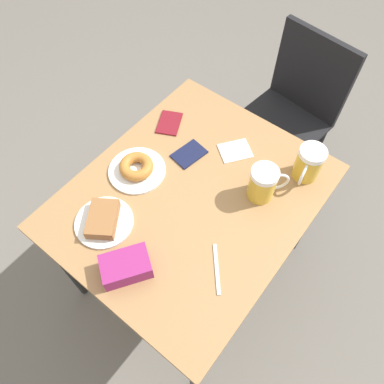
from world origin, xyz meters
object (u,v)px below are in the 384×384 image
beer_mug_left (263,183)px  passport_near_edge (189,154)px  napkin_folded (235,151)px  passport_far_edge (169,123)px  plate_with_donut (137,168)px  blue_pouch (126,267)px  beer_mug_center (308,164)px  chair (294,104)px  fork (217,269)px  plate_with_cake (103,220)px

beer_mug_left → passport_near_edge: bearing=-176.7°
napkin_folded → passport_far_edge: passport_far_edge is taller
plate_with_donut → beer_mug_left: size_ratio=1.55×
beer_mug_left → blue_pouch: size_ratio=0.76×
beer_mug_center → blue_pouch: bearing=-110.9°
passport_near_edge → blue_pouch: bearing=-74.4°
plate_with_donut → beer_mug_center: size_ratio=1.49×
chair → blue_pouch: chair is taller
beer_mug_left → napkin_folded: 0.22m
fork → blue_pouch: size_ratio=0.75×
plate_with_cake → fork: size_ratio=1.47×
beer_mug_center → napkin_folded: size_ratio=0.95×
fork → blue_pouch: 0.29m
napkin_folded → plate_with_cake: bearing=-108.0°
passport_far_edge → blue_pouch: size_ratio=0.82×
passport_far_edge → beer_mug_center: bearing=11.6°
blue_pouch → napkin_folded: bearing=90.5°
passport_near_edge → passport_far_edge: (-0.17, 0.08, 0.00)m
beer_mug_center → plate_with_cake: bearing=-126.0°
napkin_folded → passport_far_edge: bearing=-170.8°
fork → beer_mug_left: bearing=97.8°
fork → napkin_folded: bearing=117.8°
chair → plate_with_donut: chair is taller
passport_near_edge → plate_with_cake: bearing=-96.1°
chair → fork: size_ratio=6.40×
beer_mug_left → plate_with_cake: bearing=-129.6°
passport_far_edge → blue_pouch: (0.30, -0.57, 0.03)m
plate_with_cake → napkin_folded: plate_with_cake is taller
passport_near_edge → fork: bearing=-40.7°
chair → beer_mug_center: bearing=-54.1°
napkin_folded → beer_mug_center: bearing=14.2°
plate_with_cake → plate_with_donut: same height
chair → fork: chair is taller
plate_with_cake → passport_near_edge: (0.04, 0.42, -0.02)m
chair → napkin_folded: (0.01, -0.57, 0.20)m
plate_with_donut → fork: 0.48m
plate_with_donut → plate_with_cake: bearing=-75.5°
beer_mug_left → chair: bearing=106.1°
fork → beer_mug_center: bearing=85.8°
napkin_folded → passport_far_edge: (-0.30, -0.05, 0.00)m
plate_with_cake → passport_near_edge: plate_with_cake is taller
plate_with_donut → blue_pouch: size_ratio=1.18×
plate_with_cake → napkin_folded: size_ratio=1.33×
plate_with_cake → beer_mug_center: size_ratio=1.40×
chair → passport_near_edge: chair is taller
blue_pouch → plate_with_cake: bearing=157.4°
passport_far_edge → blue_pouch: blue_pouch is taller
fork → chair: bearing=103.4°
blue_pouch → plate_with_donut: bearing=128.1°
beer_mug_left → passport_far_edge: 0.49m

